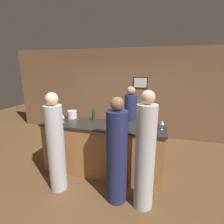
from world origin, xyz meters
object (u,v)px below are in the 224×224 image
(guest_0, at_px, (117,155))
(wine_bottle_0, at_px, (93,115))
(guest_1, at_px, (56,146))
(ice_bucket, at_px, (72,114))
(bartender, at_px, (130,126))
(wine_bottle_1, at_px, (111,117))
(guest_2, at_px, (145,156))

(guest_0, height_order, wine_bottle_0, guest_0)
(guest_0, xyz_separation_m, wine_bottle_0, (-0.77, 0.95, 0.36))
(guest_1, relative_size, wine_bottle_0, 6.80)
(wine_bottle_0, bearing_deg, guest_1, -109.96)
(guest_1, height_order, ice_bucket, guest_1)
(bartender, xyz_separation_m, wine_bottle_0, (-0.73, -0.53, 0.35))
(bartender, height_order, guest_0, bartender)
(guest_0, relative_size, ice_bucket, 8.61)
(wine_bottle_1, distance_m, ice_bucket, 0.91)
(wine_bottle_1, bearing_deg, wine_bottle_0, 176.18)
(bartender, xyz_separation_m, guest_2, (0.49, -1.50, 0.06))
(bartender, xyz_separation_m, guest_0, (0.04, -1.48, -0.01))
(guest_0, relative_size, guest_2, 0.94)
(guest_1, height_order, guest_2, guest_2)
(guest_2, bearing_deg, guest_0, 177.40)
(wine_bottle_1, bearing_deg, guest_0, -68.13)
(guest_1, height_order, wine_bottle_1, guest_1)
(bartender, distance_m, wine_bottle_1, 0.74)
(guest_0, distance_m, wine_bottle_0, 1.28)
(guest_2, relative_size, wine_bottle_0, 7.16)
(wine_bottle_0, relative_size, wine_bottle_1, 1.01)
(wine_bottle_1, xyz_separation_m, ice_bucket, (-0.91, 0.01, -0.01))
(bartender, bearing_deg, wine_bottle_1, 59.25)
(guest_1, xyz_separation_m, wine_bottle_0, (0.35, 0.96, 0.34))
(wine_bottle_1, bearing_deg, bartender, 59.25)
(bartender, xyz_separation_m, wine_bottle_1, (-0.33, -0.56, 0.35))
(wine_bottle_0, relative_size, ice_bucket, 1.28)
(guest_0, height_order, guest_2, guest_2)
(guest_1, xyz_separation_m, guest_2, (1.57, -0.01, 0.04))
(bartender, bearing_deg, guest_0, 91.47)
(guest_2, bearing_deg, guest_1, 179.66)
(guest_0, relative_size, guest_1, 0.99)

